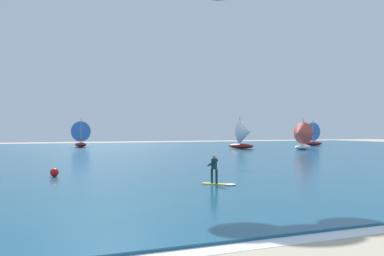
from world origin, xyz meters
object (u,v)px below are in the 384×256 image
(sailboat_trailing, at_px, (245,134))
(sailboat_far_right, at_px, (301,136))
(marker_buoy, at_px, (54,172))
(sailboat_anchored_offshore, at_px, (79,134))
(sailboat_far_left, at_px, (316,134))
(kitesurfer, at_px, (217,174))

(sailboat_trailing, relative_size, sailboat_far_right, 1.09)
(sailboat_far_right, relative_size, marker_buoy, 8.92)
(sailboat_anchored_offshore, relative_size, marker_buoy, 9.76)
(sailboat_anchored_offshore, bearing_deg, sailboat_far_left, -13.93)
(sailboat_far_right, distance_m, sailboat_anchored_offshore, 40.62)
(sailboat_trailing, bearing_deg, sailboat_far_left, 18.91)
(kitesurfer, bearing_deg, marker_buoy, 139.38)
(sailboat_far_left, bearing_deg, sailboat_far_right, -135.84)
(sailboat_far_left, relative_size, sailboat_anchored_offshore, 0.98)
(kitesurfer, xyz_separation_m, marker_buoy, (-8.42, 7.22, -0.33))
(sailboat_far_left, distance_m, sailboat_trailing, 21.86)
(sailboat_far_right, xyz_separation_m, sailboat_anchored_offshore, (-31.69, 25.42, 0.21))
(sailboat_far_left, bearing_deg, kitesurfer, -134.05)
(kitesurfer, distance_m, marker_buoy, 11.09)
(kitesurfer, distance_m, sailboat_trailing, 44.17)
(sailboat_far_left, xyz_separation_m, sailboat_far_right, (-14.40, -13.99, -0.18))
(sailboat_trailing, xyz_separation_m, marker_buoy, (-31.17, -30.60, -2.20))
(sailboat_far_right, bearing_deg, sailboat_anchored_offshore, 141.27)
(kitesurfer, relative_size, sailboat_anchored_offshore, 0.33)
(sailboat_far_right, distance_m, marker_buoy, 44.36)
(sailboat_far_left, xyz_separation_m, sailboat_trailing, (-20.68, -7.08, 0.03))
(marker_buoy, bearing_deg, sailboat_trailing, 44.47)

